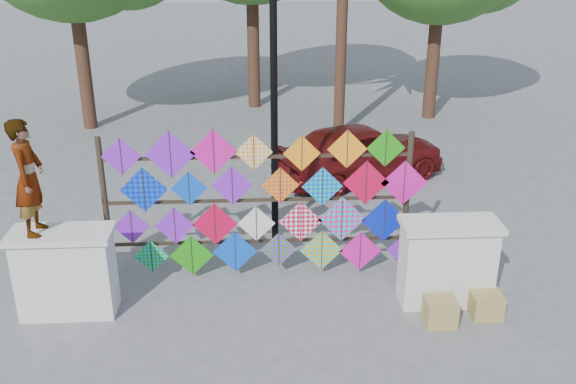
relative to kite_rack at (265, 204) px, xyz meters
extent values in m
plane|color=gray|center=(-0.11, -0.73, -1.21)|extent=(80.00, 80.00, 0.00)
cube|color=silver|center=(-2.81, -0.93, -0.61)|extent=(1.30, 0.55, 1.20)
cube|color=silver|center=(-2.81, -0.93, 0.03)|extent=(1.40, 0.65, 0.08)
cube|color=silver|center=(2.59, -0.93, -0.61)|extent=(1.30, 0.55, 1.20)
cube|color=silver|center=(2.59, -0.93, 0.03)|extent=(1.40, 0.65, 0.08)
cylinder|color=#2C2218|center=(-2.41, 0.07, -0.06)|extent=(0.09, 0.09, 2.30)
cylinder|color=#2C2218|center=(2.19, 0.07, -0.06)|extent=(0.09, 0.09, 2.30)
cube|color=#2C2218|center=(-0.11, 0.07, -0.66)|extent=(4.60, 0.04, 0.04)
cube|color=#2C2218|center=(-0.11, 0.07, 0.04)|extent=(4.60, 0.04, 0.04)
cube|color=#2C2218|center=(-0.11, 0.07, 0.74)|extent=(4.60, 0.04, 0.04)
cube|color=#811DDB|center=(-2.09, 0.01, 0.80)|extent=(0.58, 0.01, 0.58)
cube|color=#2C2218|center=(-2.09, 0.00, 0.80)|extent=(0.01, 0.01, 0.57)
cube|color=#811DDB|center=(-1.38, 0.01, 0.82)|extent=(0.74, 0.01, 0.74)
cube|color=#2C2218|center=(-1.38, 0.00, 0.82)|extent=(0.01, 0.01, 0.72)
cube|color=#D31391|center=(-0.75, 0.01, 0.85)|extent=(0.69, 0.01, 0.69)
cube|color=#2C2218|center=(-0.75, 0.00, 0.85)|extent=(0.01, 0.01, 0.68)
cube|color=silver|center=(-0.16, 0.01, 0.83)|extent=(0.56, 0.01, 0.56)
cube|color=#2C2218|center=(-0.16, 0.00, 0.83)|extent=(0.01, 0.01, 0.55)
cube|color=orange|center=(0.55, 0.01, 0.80)|extent=(0.56, 0.01, 0.56)
cube|color=#2C2218|center=(0.55, 0.00, 0.80)|extent=(0.01, 0.01, 0.55)
cube|color=orange|center=(1.22, 0.01, 0.85)|extent=(0.60, 0.01, 0.60)
cube|color=#2C2218|center=(1.22, 0.00, 0.85)|extent=(0.01, 0.01, 0.58)
cube|color=#1D8D11|center=(1.80, 0.01, 0.86)|extent=(0.58, 0.01, 0.58)
cube|color=#2C2218|center=(1.80, 0.00, 0.86)|extent=(0.01, 0.01, 0.57)
cube|color=#081DC3|center=(-1.80, -0.03, 0.29)|extent=(0.71, 0.01, 0.71)
cube|color=#2C2218|center=(-1.80, -0.04, 0.29)|extent=(0.01, 0.01, 0.70)
cube|color=blue|center=(-1.14, -0.03, 0.29)|extent=(0.54, 0.01, 0.54)
cube|color=#2C2218|center=(-1.14, -0.04, 0.29)|extent=(0.01, 0.01, 0.53)
cube|color=#811DDB|center=(-0.49, -0.03, 0.33)|extent=(0.62, 0.01, 0.62)
cube|color=#2C2218|center=(-0.49, -0.04, 0.33)|extent=(0.01, 0.01, 0.60)
cube|color=orange|center=(0.22, -0.03, 0.31)|extent=(0.57, 0.01, 0.57)
cube|color=#2C2218|center=(0.22, -0.04, 0.31)|extent=(0.01, 0.01, 0.56)
cube|color=blue|center=(0.86, -0.03, 0.28)|extent=(0.62, 0.01, 0.62)
cube|color=#2C2218|center=(0.86, -0.04, 0.28)|extent=(0.01, 0.01, 0.61)
cube|color=#C60835|center=(1.52, -0.03, 0.33)|extent=(0.70, 0.01, 0.70)
cube|color=#2C2218|center=(1.52, -0.04, 0.33)|extent=(0.01, 0.01, 0.69)
cube|color=#D31391|center=(2.10, -0.03, 0.31)|extent=(0.72, 0.01, 0.72)
cube|color=#2C2218|center=(2.10, -0.04, 0.31)|extent=(0.01, 0.01, 0.70)
cube|color=#811DDB|center=(-2.03, -0.07, -0.30)|extent=(0.55, 0.01, 0.55)
cube|color=#2C2218|center=(-2.03, -0.08, -0.30)|extent=(0.01, 0.01, 0.54)
cube|color=#811DDB|center=(-1.38, -0.07, -0.30)|extent=(0.60, 0.01, 0.60)
cube|color=#2C2218|center=(-1.38, -0.08, -0.30)|extent=(0.01, 0.01, 0.59)
cube|color=#C60835|center=(-0.77, -0.07, -0.28)|extent=(0.69, 0.01, 0.69)
cube|color=#2C2218|center=(-0.77, -0.08, -0.28)|extent=(0.01, 0.01, 0.67)
cube|color=silver|center=(-0.15, -0.07, -0.29)|extent=(0.58, 0.01, 0.58)
cube|color=#2C2218|center=(-0.15, -0.08, -0.29)|extent=(0.01, 0.01, 0.57)
cube|color=silver|center=(0.53, -0.07, -0.27)|extent=(0.67, 0.01, 0.67)
cube|color=#2C2218|center=(0.53, -0.08, -0.27)|extent=(0.01, 0.01, 0.66)
cube|color=#D31391|center=(1.17, -0.07, -0.25)|extent=(0.74, 0.01, 0.74)
cube|color=#2C2218|center=(1.17, -0.08, -0.25)|extent=(0.01, 0.01, 0.73)
cube|color=#081DC3|center=(1.82, -0.07, -0.29)|extent=(0.71, 0.01, 0.71)
cube|color=#2C2218|center=(1.82, -0.08, -0.29)|extent=(0.01, 0.01, 0.70)
cube|color=#1D8D11|center=(-1.76, -0.11, -0.79)|extent=(0.54, 0.01, 0.54)
cube|color=#2C2218|center=(-1.76, -0.12, -0.79)|extent=(0.01, 0.01, 0.53)
cube|color=#1D8D11|center=(-1.15, -0.11, -0.79)|extent=(0.67, 0.01, 0.67)
cube|color=#2C2218|center=(-1.15, -0.12, -0.79)|extent=(0.01, 0.01, 0.66)
cube|color=blue|center=(-0.48, -0.11, -0.74)|extent=(0.69, 0.01, 0.69)
cube|color=#2C2218|center=(-0.48, -0.12, -0.74)|extent=(0.01, 0.01, 0.67)
cube|color=#1D8D11|center=(0.19, -0.11, -0.72)|extent=(0.57, 0.01, 0.57)
cube|color=#2C2218|center=(0.19, -0.12, -0.72)|extent=(0.01, 0.01, 0.56)
cube|color=#0CB7C3|center=(0.86, -0.11, -0.76)|extent=(0.67, 0.01, 0.67)
cube|color=#2C2218|center=(0.86, -0.12, -0.76)|extent=(0.01, 0.01, 0.66)
cube|color=#D31391|center=(1.47, -0.11, -0.79)|extent=(0.67, 0.01, 0.67)
cube|color=#2C2218|center=(1.47, -0.12, -0.79)|extent=(0.01, 0.01, 0.65)
cube|color=#811DDB|center=(2.16, -0.11, -0.78)|extent=(0.56, 0.01, 0.56)
cube|color=#2C2218|center=(2.16, -0.12, -0.78)|extent=(0.01, 0.01, 0.55)
cylinder|color=#4B2C20|center=(-4.61, 8.27, 0.71)|extent=(0.36, 0.36, 3.85)
cylinder|color=#4B2C20|center=(-0.11, 10.27, 0.85)|extent=(0.36, 0.36, 4.12)
cylinder|color=#4B2C20|center=(4.89, 8.77, 0.58)|extent=(0.36, 0.36, 3.58)
cylinder|color=#4B2C20|center=(2.09, 7.27, 1.54)|extent=(0.28, 0.28, 5.50)
imported|color=#99999E|center=(-3.11, -0.93, 0.86)|extent=(0.38, 0.58, 1.59)
imported|color=#5E1011|center=(2.11, 3.99, -0.58)|extent=(4.01, 2.83, 1.27)
cylinder|color=black|center=(0.19, 1.27, 0.89)|extent=(0.12, 0.12, 4.20)
cube|color=tan|center=(2.37, -1.51, -1.03)|extent=(0.42, 0.37, 0.37)
cube|color=tan|center=(3.06, -1.35, -1.03)|extent=(0.42, 0.39, 0.36)
camera|label=1|loc=(-0.15, -8.91, 3.91)|focal=40.00mm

